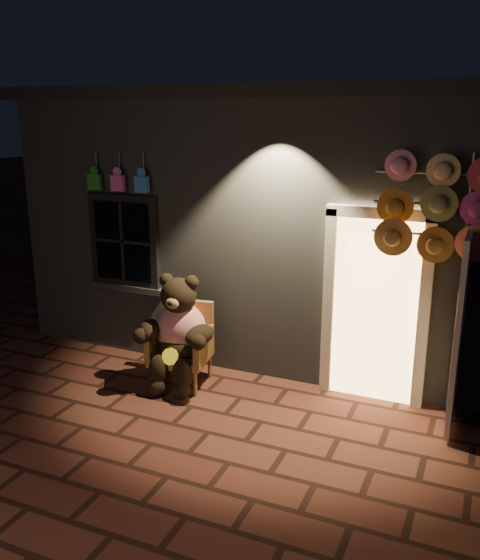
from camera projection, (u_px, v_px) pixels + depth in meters
The scene contains 5 objects.
ground at pixel (208, 432), 6.04m from camera, with size 60.00×60.00×0.00m, color #562D21.
shop_building at pixel (322, 208), 9.09m from camera, with size 7.30×5.95×3.51m.
wicker_armchair at pixel (183, 343), 7.07m from camera, with size 0.74×0.68×0.98m.
teddy_bear at pixel (178, 332), 6.91m from camera, with size 0.98×0.81×1.36m.
hat_rack at pixel (453, 206), 5.76m from camera, with size 1.63×0.22×2.80m.
Camera 1 is at (2.44, -4.81, 3.15)m, focal length 38.00 mm.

